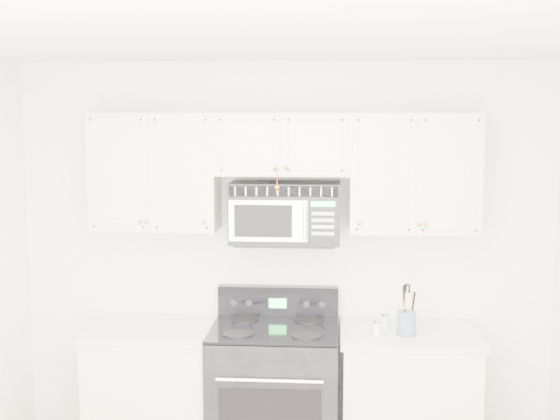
# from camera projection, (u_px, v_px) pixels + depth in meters

# --- Properties ---
(room) EXTENTS (3.51, 3.51, 2.61)m
(room) POSITION_uv_depth(u_px,v_px,m) (258.00, 336.00, 3.43)
(room) COLOR brown
(room) RESTS_ON ground
(base_cabinet_left) EXTENTS (0.86, 0.65, 0.92)m
(base_cabinet_left) POSITION_uv_depth(u_px,v_px,m) (158.00, 400.00, 5.03)
(base_cabinet_left) COLOR beige
(base_cabinet_left) RESTS_ON ground
(base_cabinet_right) EXTENTS (0.86, 0.65, 0.92)m
(base_cabinet_right) POSITION_uv_depth(u_px,v_px,m) (408.00, 407.00, 4.91)
(base_cabinet_right) COLOR beige
(base_cabinet_right) RESTS_ON ground
(range) EXTENTS (0.80, 0.72, 1.13)m
(range) POSITION_uv_depth(u_px,v_px,m) (275.00, 396.00, 4.94)
(range) COLOR black
(range) RESTS_ON ground
(upper_cabinets) EXTENTS (2.44, 0.37, 0.75)m
(upper_cabinets) POSITION_uv_depth(u_px,v_px,m) (283.00, 166.00, 4.92)
(upper_cabinets) COLOR beige
(upper_cabinets) RESTS_ON ground
(microwave) EXTENTS (0.69, 0.40, 0.38)m
(microwave) POSITION_uv_depth(u_px,v_px,m) (285.00, 212.00, 4.94)
(microwave) COLOR black
(microwave) RESTS_ON ground
(utensil_crock) EXTENTS (0.12, 0.12, 0.31)m
(utensil_crock) POSITION_uv_depth(u_px,v_px,m) (406.00, 322.00, 4.76)
(utensil_crock) COLOR #4E5A75
(utensil_crock) RESTS_ON base_cabinet_right
(shaker_salt) EXTENTS (0.04, 0.04, 0.10)m
(shaker_salt) POSITION_uv_depth(u_px,v_px,m) (377.00, 328.00, 4.74)
(shaker_salt) COLOR silver
(shaker_salt) RESTS_ON base_cabinet_right
(shaker_pepper) EXTENTS (0.04, 0.04, 0.10)m
(shaker_pepper) POSITION_uv_depth(u_px,v_px,m) (385.00, 321.00, 4.88)
(shaker_pepper) COLOR silver
(shaker_pepper) RESTS_ON base_cabinet_right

